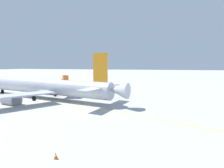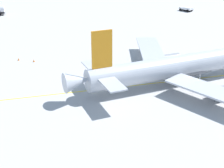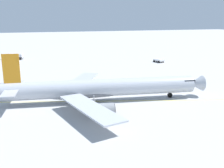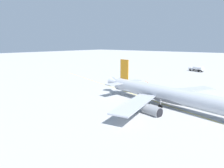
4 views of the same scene
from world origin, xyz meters
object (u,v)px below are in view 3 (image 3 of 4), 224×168
(airliner_main, at_px, (99,89))
(pushback_tug_truck, at_px, (159,60))
(safety_cone_near, at_px, (0,83))
(fuel_tanker_truck, at_px, (14,56))

(airliner_main, relative_size, pushback_tug_truck, 10.25)
(safety_cone_near, bearing_deg, airliner_main, 41.18)
(fuel_tanker_truck, relative_size, safety_cone_near, 15.64)
(fuel_tanker_truck, height_order, safety_cone_near, fuel_tanker_truck)
(airliner_main, relative_size, fuel_tanker_truck, 5.35)
(fuel_tanker_truck, bearing_deg, pushback_tug_truck, 176.43)
(pushback_tug_truck, distance_m, safety_cone_near, 60.72)
(airliner_main, xyz_separation_m, fuel_tanker_truck, (-68.39, -16.40, -1.15))
(safety_cone_near, bearing_deg, pushback_tug_truck, 106.84)
(fuel_tanker_truck, distance_m, safety_cone_near, 45.49)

